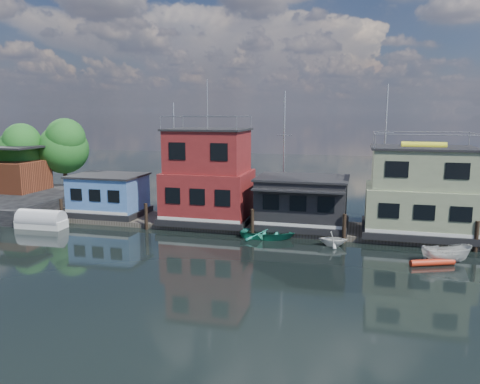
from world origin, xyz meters
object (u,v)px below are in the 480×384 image
(houseboat_green, at_px, (421,193))
(dinghy_white, at_px, (333,239))
(red_kayak, at_px, (432,262))
(houseboat_dark, at_px, (302,202))
(tarp_runabout, at_px, (41,221))
(dinghy_teal, at_px, (268,233))
(houseboat_red, at_px, (208,178))
(motorboat, at_px, (446,254))
(houseboat_blue, at_px, (109,195))

(houseboat_green, distance_m, dinghy_white, 7.94)
(red_kayak, relative_size, dinghy_white, 1.40)
(houseboat_dark, height_order, tarp_runabout, houseboat_dark)
(dinghy_teal, bearing_deg, houseboat_red, 60.92)
(houseboat_dark, distance_m, tarp_runabout, 21.83)
(houseboat_red, distance_m, tarp_runabout, 14.46)
(dinghy_white, bearing_deg, houseboat_red, 65.43)
(tarp_runabout, distance_m, dinghy_white, 24.04)
(houseboat_dark, height_order, motorboat, houseboat_dark)
(red_kayak, bearing_deg, houseboat_red, 136.39)
(houseboat_red, height_order, houseboat_green, houseboat_red)
(motorboat, bearing_deg, tarp_runabout, 75.81)
(houseboat_green, distance_m, dinghy_teal, 12.04)
(houseboat_green, height_order, dinghy_teal, houseboat_green)
(motorboat, distance_m, dinghy_teal, 12.65)
(red_kayak, bearing_deg, houseboat_blue, 143.64)
(houseboat_blue, relative_size, houseboat_dark, 0.86)
(houseboat_blue, relative_size, houseboat_green, 0.76)
(houseboat_green, distance_m, tarp_runabout, 30.76)
(houseboat_green, relative_size, red_kayak, 2.87)
(houseboat_blue, bearing_deg, houseboat_green, 0.00)
(houseboat_dark, relative_size, tarp_runabout, 1.78)
(dinghy_white, bearing_deg, houseboat_green, -63.10)
(motorboat, distance_m, tarp_runabout, 31.38)
(dinghy_white, bearing_deg, tarp_runabout, 86.79)
(houseboat_dark, height_order, dinghy_white, houseboat_dark)
(motorboat, distance_m, red_kayak, 1.25)
(houseboat_red, distance_m, dinghy_teal, 7.47)
(houseboat_dark, xyz_separation_m, dinghy_teal, (-2.23, -2.99, -1.98))
(houseboat_dark, bearing_deg, houseboat_red, 179.86)
(tarp_runabout, height_order, dinghy_teal, tarp_runabout)
(houseboat_dark, bearing_deg, tarp_runabout, -168.03)
(houseboat_blue, height_order, houseboat_green, houseboat_green)
(houseboat_red, distance_m, houseboat_dark, 8.18)
(houseboat_blue, xyz_separation_m, dinghy_teal, (15.27, -3.01, -1.77))
(houseboat_blue, relative_size, dinghy_teal, 1.52)
(houseboat_red, distance_m, houseboat_green, 17.01)
(red_kayak, bearing_deg, houseboat_dark, 121.55)
(dinghy_white, bearing_deg, red_kayak, -118.98)
(houseboat_dark, height_order, dinghy_teal, houseboat_dark)
(houseboat_red, relative_size, houseboat_dark, 1.60)
(houseboat_dark, distance_m, dinghy_teal, 4.23)
(houseboat_blue, bearing_deg, houseboat_red, 0.00)
(houseboat_green, xyz_separation_m, dinghy_white, (-6.25, -3.86, -3.00))
(motorboat, bearing_deg, houseboat_dark, 47.81)
(red_kayak, height_order, tarp_runabout, tarp_runabout)
(houseboat_blue, bearing_deg, motorboat, -12.24)
(tarp_runabout, xyz_separation_m, dinghy_teal, (19.05, 1.52, -0.19))
(tarp_runabout, xyz_separation_m, dinghy_white, (24.04, 0.67, -0.07))
(dinghy_teal, bearing_deg, houseboat_blue, 77.34)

